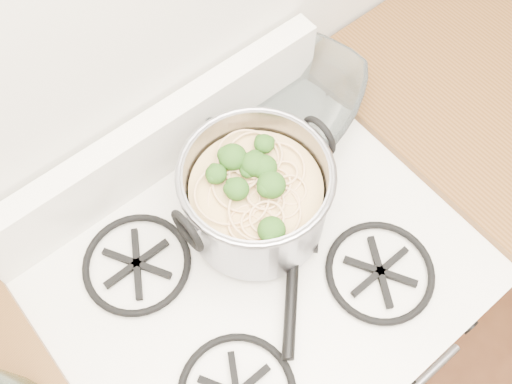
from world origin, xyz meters
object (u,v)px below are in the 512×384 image
at_px(gas_range, 258,332).
at_px(stock_pot, 256,197).
at_px(glass_bowl, 282,102).
at_px(spatula, 295,222).

bearing_deg(gas_range, stock_pot, 54.09).
height_order(stock_pot, glass_bowl, stock_pot).
relative_size(gas_range, glass_bowl, 7.22).
relative_size(stock_pot, glass_bowl, 2.36).
xyz_separation_m(gas_range, glass_bowl, (0.27, 0.25, 0.50)).
relative_size(spatula, glass_bowl, 2.42).
bearing_deg(spatula, gas_range, -124.05).
xyz_separation_m(gas_range, spatula, (0.11, 0.02, 0.50)).
height_order(gas_range, stock_pot, stock_pot).
bearing_deg(glass_bowl, stock_pot, -141.41).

